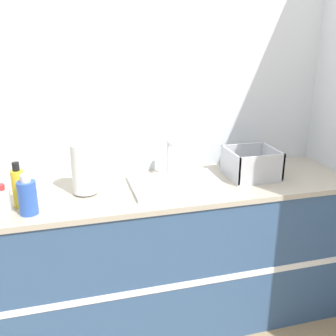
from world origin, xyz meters
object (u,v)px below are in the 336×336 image
(bottle_yellow, at_px, (19,187))
(sink, at_px, (176,183))
(bottle_white_spray, at_px, (2,200))
(bottle_blue, at_px, (28,197))
(paper_towel_roll, at_px, (84,169))
(dish_rack, at_px, (251,166))

(bottle_yellow, bearing_deg, sink, 4.71)
(bottle_white_spray, bearing_deg, bottle_blue, -23.71)
(bottle_white_spray, distance_m, bottle_blue, 0.14)
(paper_towel_roll, xyz_separation_m, bottle_yellow, (-0.33, -0.08, -0.04))
(dish_rack, height_order, bottle_blue, bottle_blue)
(paper_towel_roll, height_order, dish_rack, paper_towel_roll)
(dish_rack, distance_m, bottle_blue, 1.28)
(paper_towel_roll, distance_m, bottle_blue, 0.34)
(sink, height_order, bottle_blue, sink)
(sink, height_order, bottle_yellow, bottle_yellow)
(dish_rack, bearing_deg, bottle_white_spray, -174.87)
(bottle_blue, bearing_deg, paper_towel_roll, 32.57)
(dish_rack, relative_size, bottle_white_spray, 2.05)
(sink, distance_m, bottle_white_spray, 0.93)
(paper_towel_roll, xyz_separation_m, bottle_white_spray, (-0.41, -0.13, -0.08))
(paper_towel_roll, relative_size, bottle_blue, 1.38)
(bottle_blue, bearing_deg, dish_rack, 8.12)
(sink, bearing_deg, paper_towel_roll, 178.32)
(sink, xyz_separation_m, paper_towel_roll, (-0.51, 0.01, 0.13))
(dish_rack, bearing_deg, sink, -178.15)
(paper_towel_roll, distance_m, bottle_yellow, 0.34)
(sink, height_order, dish_rack, sink)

